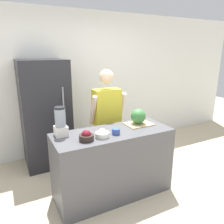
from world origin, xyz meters
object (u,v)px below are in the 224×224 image
object	(u,v)px
refrigerator	(46,114)
bowl_small_blue	(116,131)
person	(107,121)
watermelon	(138,116)
blender	(61,123)
bowl_cream	(102,134)
bowl_cherries	(86,136)

from	to	relation	value
refrigerator	bowl_small_blue	bearing A→B (deg)	-66.50
refrigerator	person	xyz separation A→B (m)	(0.80, -0.67, -0.04)
watermelon	blender	size ratio (longest dim) A/B	0.58
refrigerator	person	size ratio (longest dim) A/B	1.08
bowl_cream	bowl_cherries	bearing A→B (deg)	-177.79
bowl_small_blue	bowl_cherries	bearing A→B (deg)	-176.98
blender	bowl_small_blue	bearing A→B (deg)	-22.42
person	bowl_small_blue	bearing A→B (deg)	-106.81
bowl_cream	blender	size ratio (longest dim) A/B	0.46
bowl_cream	bowl_small_blue	world-z (taller)	bowl_cream
person	bowl_cream	size ratio (longest dim) A/B	9.87
refrigerator	person	world-z (taller)	refrigerator
person	bowl_cream	distance (m)	0.81
refrigerator	watermelon	bearing A→B (deg)	-48.49
person	bowl_cherries	bearing A→B (deg)	-130.31
bowl_cherries	bowl_small_blue	size ratio (longest dim) A/B	1.70
watermelon	bowl_cream	xyz separation A→B (m)	(-0.64, -0.20, -0.08)
person	blender	xyz separation A→B (m)	(-0.82, -0.43, 0.23)
bowl_cherries	bowl_cream	distance (m)	0.20
person	bowl_cherries	distance (m)	0.93
bowl_cream	bowl_small_blue	bearing A→B (deg)	3.88
blender	person	bearing A→B (deg)	27.89
bowl_cherries	person	bearing A→B (deg)	49.69
watermelon	bowl_cherries	xyz separation A→B (m)	(-0.84, -0.21, -0.07)
person	bowl_cherries	world-z (taller)	person
watermelon	bowl_cherries	bearing A→B (deg)	-166.26
person	bowl_small_blue	world-z (taller)	person
watermelon	bowl_small_blue	xyz separation A→B (m)	(-0.45, -0.18, -0.08)
bowl_small_blue	blender	xyz separation A→B (m)	(-0.61, 0.25, 0.13)
person	watermelon	xyz separation A→B (m)	(0.24, -0.50, 0.18)
bowl_cherries	blender	bearing A→B (deg)	128.78
bowl_cherries	bowl_small_blue	xyz separation A→B (m)	(0.39, 0.02, -0.01)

